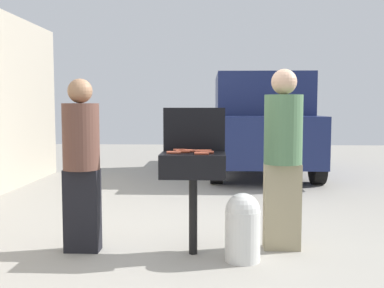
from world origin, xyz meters
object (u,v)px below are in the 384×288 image
hot_dog_0 (205,151)px  hot_dog_4 (207,152)px  hot_dog_6 (183,152)px  hot_dog_8 (202,154)px  bbq_grill (193,169)px  hot_dog_2 (192,151)px  hot_dog_5 (174,152)px  propane_tank (243,226)px  person_left (81,159)px  hot_dog_7 (180,150)px  hot_dog_1 (186,151)px  person_right (283,152)px  parked_minivan (258,124)px  hot_dog_3 (202,152)px

hot_dog_0 → hot_dog_4: size_ratio=1.00×
hot_dog_6 → hot_dog_8: (0.18, -0.17, 0.00)m
bbq_grill → hot_dog_2: (-0.01, 0.08, 0.16)m
hot_dog_5 → propane_tank: size_ratio=0.21×
hot_dog_2 → person_left: size_ratio=0.08×
hot_dog_6 → person_left: size_ratio=0.08×
bbq_grill → hot_dog_7: bearing=133.7°
hot_dog_1 → hot_dog_4: (0.20, -0.15, 0.00)m
person_right → parked_minivan: size_ratio=0.39×
bbq_grill → hot_dog_5: size_ratio=7.36×
hot_dog_0 → hot_dog_5: same height
hot_dog_1 → person_right: size_ratio=0.07×
bbq_grill → hot_dog_3: bearing=10.3°
bbq_grill → hot_dog_0: size_ratio=7.36×
hot_dog_0 → hot_dog_7: 0.24m
bbq_grill → person_left: person_left is taller
hot_dog_8 → person_left: person_left is taller
propane_tank → hot_dog_0: bearing=143.4°
hot_dog_0 → hot_dog_3: (-0.02, -0.08, 0.00)m
propane_tank → hot_dog_4: bearing=158.4°
bbq_grill → hot_dog_7: size_ratio=7.36×
hot_dog_0 → propane_tank: (0.35, -0.26, -0.65)m
hot_dog_1 → parked_minivan: 5.43m
hot_dog_4 → hot_dog_2: bearing=140.6°
propane_tank → hot_dog_2: bearing=152.3°
hot_dog_1 → hot_dog_8: same height
hot_dog_3 → hot_dog_4: bearing=-50.4°
hot_dog_1 → person_right: (0.93, 0.09, -0.02)m
hot_dog_4 → hot_dog_8: size_ratio=1.00×
hot_dog_2 → hot_dog_7: 0.13m
hot_dog_8 → propane_tank: bearing=-1.3°
hot_dog_1 → hot_dog_4: size_ratio=1.00×
hot_dog_1 → propane_tank: size_ratio=0.21×
hot_dog_2 → hot_dog_6: (-0.08, -0.07, 0.00)m
person_right → propane_tank: bearing=47.4°
hot_dog_5 → bbq_grill: bearing=25.6°
person_left → hot_dog_7: bearing=21.3°
hot_dog_2 → hot_dog_3: bearing=-32.6°
hot_dog_5 → hot_dog_7: bearing=79.4°
hot_dog_5 → hot_dog_8: (0.26, -0.08, 0.00)m
hot_dog_0 → hot_dog_3: same height
person_right → parked_minivan: parked_minivan is taller
hot_dog_8 → parked_minivan: parked_minivan is taller
hot_dog_8 → hot_dog_5: bearing=163.0°
hot_dog_6 → person_right: bearing=11.3°
hot_dog_0 → hot_dog_1: 0.18m
hot_dog_2 → hot_dog_4: bearing=-39.4°
hot_dog_0 → person_right: bearing=8.0°
hot_dog_1 → hot_dog_4: 0.25m
bbq_grill → person_right: person_right is taller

